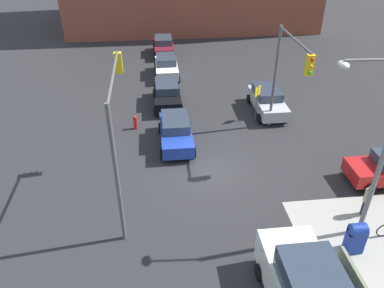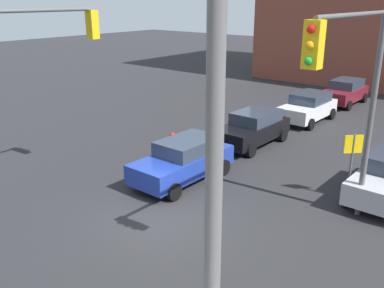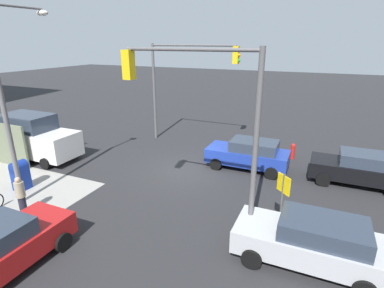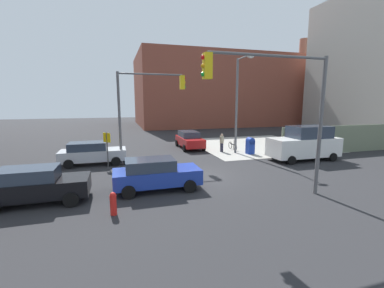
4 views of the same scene
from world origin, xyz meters
TOP-DOWN VIEW (x-y plane):
  - ground_plane at (0.00, 0.00)m, footprint 120.00×120.00m
  - traffic_signal_nw_corner at (-2.64, 4.50)m, footprint 4.94×0.36m
  - traffic_signal_se_corner at (2.17, -4.50)m, footprint 6.05×0.36m
  - street_lamp_corner at (5.18, 5.43)m, footprint 0.56×2.68m
  - warning_sign_two_way at (-5.40, 3.79)m, footprint 0.48×0.48m
  - mailbox_blue at (6.20, 5.00)m, footprint 0.56×0.64m
  - fire_hydrant at (-5.00, -4.20)m, footprint 0.26×0.26m
  - hatchback_white at (-13.79, -1.74)m, footprint 4.18×2.02m
  - hatchback_black at (-8.29, -1.98)m, footprint 4.27×2.02m
  - coupe_blue at (-2.95, -1.74)m, footprint 4.35×2.02m
  - coupe_maroon at (-19.23, -1.74)m, footprint 4.17×2.02m
  - coupe_silver at (-6.50, 4.88)m, footprint 4.48×2.02m
  - pedestrian_crossing at (4.20, 6.50)m, footprint 0.36×0.36m

SIDE VIEW (x-z plane):
  - ground_plane at x=0.00m, z-range 0.00..0.00m
  - fire_hydrant at x=-5.00m, z-range 0.02..0.96m
  - mailbox_blue at x=6.20m, z-range 0.05..1.48m
  - coupe_maroon at x=-19.23m, z-range 0.03..1.65m
  - hatchback_white at x=-13.79m, z-range 0.03..1.65m
  - hatchback_black at x=-8.29m, z-range 0.03..1.65m
  - coupe_blue at x=-2.95m, z-range 0.03..1.65m
  - coupe_silver at x=-6.50m, z-range 0.03..1.65m
  - pedestrian_crossing at x=4.20m, z-range 0.03..1.68m
  - warning_sign_two_way at x=-5.40m, z-range 0.44..2.84m
  - traffic_signal_nw_corner at x=-2.64m, z-range 1.35..7.85m
  - traffic_signal_se_corner at x=2.17m, z-range 1.41..7.91m
  - street_lamp_corner at x=5.18m, z-range 0.70..8.70m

